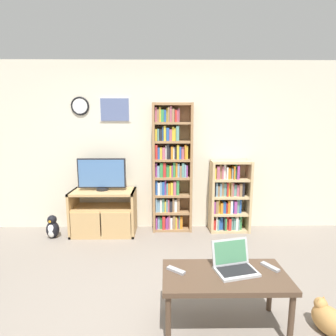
{
  "coord_description": "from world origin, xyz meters",
  "views": [
    {
      "loc": [
        0.11,
        -1.99,
        1.64
      ],
      "look_at": [
        0.14,
        1.16,
        1.12
      ],
      "focal_mm": 28.0,
      "sensor_mm": 36.0,
      "label": 1
    }
  ],
  "objects_px": {
    "television": "(102,174)",
    "penguin_figurine": "(52,228)",
    "laptop": "(234,263)",
    "remote_near_laptop": "(270,267)",
    "cat": "(327,319)",
    "bookshelf_short": "(228,197)",
    "tv_stand": "(104,212)",
    "coffee_table": "(225,280)",
    "bookshelf_tall": "(171,170)",
    "remote_far_from_laptop": "(176,270)"
  },
  "relations": [
    {
      "from": "tv_stand",
      "to": "coffee_table",
      "type": "bearing_deg",
      "value": -53.56
    },
    {
      "from": "television",
      "to": "cat",
      "type": "relative_size",
      "value": 1.71
    },
    {
      "from": "remote_far_from_laptop",
      "to": "penguin_figurine",
      "type": "xyz_separation_m",
      "value": [
        -1.74,
        1.71,
        -0.33
      ]
    },
    {
      "from": "laptop",
      "to": "remote_near_laptop",
      "type": "bearing_deg",
      "value": -9.58
    },
    {
      "from": "remote_far_from_laptop",
      "to": "penguin_figurine",
      "type": "distance_m",
      "value": 2.46
    },
    {
      "from": "coffee_table",
      "to": "cat",
      "type": "xyz_separation_m",
      "value": [
        0.82,
        -0.06,
        -0.3
      ]
    },
    {
      "from": "bookshelf_tall",
      "to": "cat",
      "type": "relative_size",
      "value": 4.73
    },
    {
      "from": "bookshelf_tall",
      "to": "remote_far_from_laptop",
      "type": "xyz_separation_m",
      "value": [
        -0.0,
        -2.01,
        -0.48
      ]
    },
    {
      "from": "tv_stand",
      "to": "remote_near_laptop",
      "type": "height_order",
      "value": "tv_stand"
    },
    {
      "from": "remote_near_laptop",
      "to": "penguin_figurine",
      "type": "height_order",
      "value": "remote_near_laptop"
    },
    {
      "from": "laptop",
      "to": "penguin_figurine",
      "type": "distance_m",
      "value": 2.81
    },
    {
      "from": "tv_stand",
      "to": "bookshelf_short",
      "type": "height_order",
      "value": "bookshelf_short"
    },
    {
      "from": "remote_far_from_laptop",
      "to": "cat",
      "type": "height_order",
      "value": "remote_far_from_laptop"
    },
    {
      "from": "laptop",
      "to": "bookshelf_tall",
      "type": "bearing_deg",
      "value": 89.67
    },
    {
      "from": "remote_far_from_laptop",
      "to": "television",
      "type": "bearing_deg",
      "value": -113.77
    },
    {
      "from": "remote_near_laptop",
      "to": "penguin_figurine",
      "type": "xyz_separation_m",
      "value": [
        -2.52,
        1.67,
        -0.33
      ]
    },
    {
      "from": "bookshelf_tall",
      "to": "coffee_table",
      "type": "xyz_separation_m",
      "value": [
        0.39,
        -2.06,
        -0.55
      ]
    },
    {
      "from": "tv_stand",
      "to": "remote_near_laptop",
      "type": "bearing_deg",
      "value": -45.28
    },
    {
      "from": "bookshelf_short",
      "to": "remote_far_from_laptop",
      "type": "distance_m",
      "value": 2.18
    },
    {
      "from": "television",
      "to": "remote_near_laptop",
      "type": "bearing_deg",
      "value": -45.65
    },
    {
      "from": "laptop",
      "to": "remote_far_from_laptop",
      "type": "height_order",
      "value": "laptop"
    },
    {
      "from": "coffee_table",
      "to": "remote_far_from_laptop",
      "type": "relative_size",
      "value": 6.46
    },
    {
      "from": "bookshelf_tall",
      "to": "penguin_figurine",
      "type": "bearing_deg",
      "value": -170.16
    },
    {
      "from": "bookshelf_tall",
      "to": "penguin_figurine",
      "type": "xyz_separation_m",
      "value": [
        -1.74,
        -0.3,
        -0.81
      ]
    },
    {
      "from": "tv_stand",
      "to": "bookshelf_tall",
      "type": "bearing_deg",
      "value": 8.57
    },
    {
      "from": "television",
      "to": "laptop",
      "type": "xyz_separation_m",
      "value": [
        1.5,
        -1.88,
        -0.39
      ]
    },
    {
      "from": "bookshelf_tall",
      "to": "cat",
      "type": "height_order",
      "value": "bookshelf_tall"
    },
    {
      "from": "remote_near_laptop",
      "to": "remote_far_from_laptop",
      "type": "bearing_deg",
      "value": -29.35
    },
    {
      "from": "bookshelf_short",
      "to": "remote_far_from_laptop",
      "type": "height_order",
      "value": "bookshelf_short"
    },
    {
      "from": "bookshelf_tall",
      "to": "cat",
      "type": "bearing_deg",
      "value": -60.35
    },
    {
      "from": "penguin_figurine",
      "to": "television",
      "type": "bearing_deg",
      "value": 14.74
    },
    {
      "from": "cat",
      "to": "penguin_figurine",
      "type": "xyz_separation_m",
      "value": [
        -2.94,
        1.81,
        0.04
      ]
    },
    {
      "from": "penguin_figurine",
      "to": "coffee_table",
      "type": "bearing_deg",
      "value": -39.5
    },
    {
      "from": "bookshelf_tall",
      "to": "coffee_table",
      "type": "height_order",
      "value": "bookshelf_tall"
    },
    {
      "from": "bookshelf_short",
      "to": "cat",
      "type": "relative_size",
      "value": 2.67
    },
    {
      "from": "television",
      "to": "remote_near_laptop",
      "type": "height_order",
      "value": "television"
    },
    {
      "from": "television",
      "to": "coffee_table",
      "type": "distance_m",
      "value": 2.46
    },
    {
      "from": "laptop",
      "to": "cat",
      "type": "xyz_separation_m",
      "value": [
        0.73,
        -0.12,
        -0.41
      ]
    },
    {
      "from": "coffee_table",
      "to": "penguin_figurine",
      "type": "relative_size",
      "value": 2.89
    },
    {
      "from": "tv_stand",
      "to": "cat",
      "type": "height_order",
      "value": "tv_stand"
    },
    {
      "from": "remote_near_laptop",
      "to": "cat",
      "type": "bearing_deg",
      "value": 128.47
    },
    {
      "from": "remote_near_laptop",
      "to": "laptop",
      "type": "bearing_deg",
      "value": -28.48
    },
    {
      "from": "television",
      "to": "bookshelf_short",
      "type": "bearing_deg",
      "value": 2.59
    },
    {
      "from": "television",
      "to": "coffee_table",
      "type": "height_order",
      "value": "television"
    },
    {
      "from": "bookshelf_short",
      "to": "remote_far_from_laptop",
      "type": "bearing_deg",
      "value": -114.24
    },
    {
      "from": "coffee_table",
      "to": "penguin_figurine",
      "type": "distance_m",
      "value": 2.77
    },
    {
      "from": "television",
      "to": "penguin_figurine",
      "type": "distance_m",
      "value": 1.06
    },
    {
      "from": "bookshelf_tall",
      "to": "tv_stand",
      "type": "bearing_deg",
      "value": -171.43
    },
    {
      "from": "tv_stand",
      "to": "coffee_table",
      "type": "xyz_separation_m",
      "value": [
        1.4,
        -1.9,
        0.08
      ]
    },
    {
      "from": "bookshelf_tall",
      "to": "laptop",
      "type": "relative_size",
      "value": 5.31
    }
  ]
}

